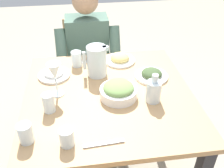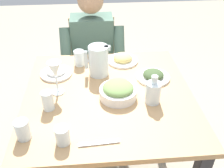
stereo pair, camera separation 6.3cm
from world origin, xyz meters
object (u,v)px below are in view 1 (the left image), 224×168
Objects in this scene: water_glass_near_left at (49,103)px; dining_table at (109,110)px; salad_bowl at (118,91)px; plate_fries at (120,59)px; water_glass_far_right at (26,133)px; wine_glass at (55,73)px; water_pitcher at (97,61)px; water_glass_near_right at (67,137)px; plate_dolmas at (152,74)px; plate_yoghurt at (54,74)px; diner_near at (89,59)px; chair_near at (88,63)px; water_glass_far_left at (77,59)px; oil_carafe at (154,92)px.

dining_table is at bearing -161.78° from water_glass_near_left.
salad_bowl is 0.39m from plate_fries.
water_glass_far_right is 0.37m from wine_glass.
wine_glass is (0.24, 0.17, 0.05)m from water_pitcher.
water_glass_near_left reaches higher than water_glass_near_right.
plate_dolmas is (-0.23, -0.17, -0.02)m from salad_bowl.
plate_dolmas is (-0.59, 0.09, 0.00)m from plate_yoghurt.
dining_table is at bearing 96.95° from diner_near.
water_pitcher is 0.58m from water_glass_near_right.
water_glass_near_right is at bearing 98.29° from plate_yoghurt.
chair_near is at bearing -90.00° from diner_near.
wine_glass is at bearing 70.66° from diner_near.
wine_glass is at bearing 9.94° from plate_dolmas.
plate_yoghurt is at bearing -81.71° from water_glass_near_right.
diner_near reaches higher than chair_near.
water_glass_far_right is at bearing 36.58° from dining_table.
water_glass_far_right is at bearing 30.02° from salad_bowl.
chair_near is 0.92m from salad_bowl.
plate_yoghurt is at bearing -36.03° from dining_table.
water_pitcher is (-0.03, 0.41, 0.22)m from diner_near.
salad_bowl is at bearing 143.86° from plate_yoghurt.
chair_near is at bearing -62.65° from plate_dolmas.
water_glass_near_left is (0.24, 0.73, 0.17)m from diner_near.
plate_yoghurt is 1.94× the size of water_glass_far_left.
wine_glass is at bearing 68.81° from water_glass_far_left.
chair_near is 1.01m from water_glass_near_left.
water_glass_near_left is (0.37, 0.07, 0.01)m from salad_bowl.
salad_bowl is 2.39× the size of water_glass_near_right.
water_glass_far_left is at bearing 79.57° from chair_near.
chair_near is 5.19× the size of oil_carafe.
chair_near is 1.22m from water_glass_near_right.
water_glass_near_left reaches higher than water_glass_far_left.
water_pitcher is at bearing -12.97° from plate_dolmas.
plate_yoghurt is at bearing 68.66° from chair_near.
oil_carafe is at bearing 132.26° from water_pitcher.
water_pitcher reaches higher than salad_bowl.
oil_carafe reaches higher than plate_dolmas.
water_pitcher is at bearing 134.37° from water_glass_far_left.
diner_near is at bearing -109.66° from water_glass_far_right.
chair_near is at bearing -84.75° from dining_table.
plate_yoghurt is 2.05× the size of water_glass_far_right.
water_pitcher is at bearing -108.23° from water_glass_near_right.
plate_yoghurt is (0.31, -0.23, 0.14)m from dining_table.
dining_table is 0.84m from chair_near.
plate_yoghurt is at bearing -30.70° from oil_carafe.
water_glass_far_left is at bearing -109.08° from water_glass_near_left.
water_pitcher reaches higher than water_glass_near_right.
plate_fries is (-0.07, -0.39, -0.02)m from salad_bowl.
water_glass_far_right reaches higher than salad_bowl.
water_glass_far_right is at bearing -13.86° from water_glass_near_right.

